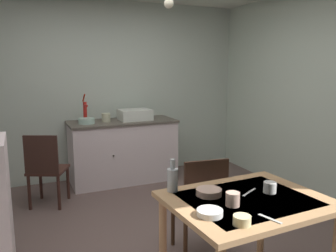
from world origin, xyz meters
name	(u,v)px	position (x,y,z in m)	size (l,w,h in m)	color
ground_plane	(153,237)	(0.00, 0.00, 0.00)	(5.32, 5.32, 0.00)	brown
wall_back	(100,91)	(0.00, 2.11, 1.28)	(4.42, 0.10, 2.55)	beige
wall_right	(330,97)	(2.21, 0.00, 1.28)	(0.10, 4.21, 2.55)	beige
counter_cabinet	(123,151)	(0.22, 1.74, 0.44)	(1.49, 0.64, 0.87)	silver
sink_basin	(135,114)	(0.41, 1.74, 0.95)	(0.44, 0.34, 0.15)	silver
hand_pump	(85,110)	(-0.28, 1.78, 1.04)	(0.05, 0.27, 0.39)	#B21E19
mixing_bowl_counter	(86,121)	(-0.29, 1.69, 0.91)	(0.22, 0.22, 0.07)	#ADD1C1
stoneware_crock	(106,117)	(-0.01, 1.74, 0.93)	(0.12, 0.12, 0.12)	beige
dining_table	(247,213)	(0.25, -1.10, 0.66)	(1.07, 0.87, 0.76)	#AC8054
chair_far_side	(200,203)	(0.26, -0.46, 0.48)	(0.45, 0.45, 0.89)	#3B2415
chair_by_counter	(46,168)	(-0.86, 1.20, 0.47)	(0.53, 0.53, 0.87)	#3E211B
serving_bowl_wide	(242,220)	(-0.01, -1.41, 0.79)	(0.10, 0.10, 0.05)	beige
soup_bowl_small	(210,213)	(-0.11, -1.23, 0.78)	(0.16, 0.16, 0.04)	white
sauce_dish	(209,192)	(0.05, -0.95, 0.78)	(0.18, 0.18, 0.04)	tan
teacup_mint	(270,187)	(0.46, -1.07, 0.80)	(0.09, 0.09, 0.08)	white
mug_dark	(233,199)	(0.09, -1.16, 0.81)	(0.09, 0.09, 0.09)	tan
glass_bottle	(173,179)	(-0.15, -0.78, 0.85)	(0.08, 0.08, 0.23)	#B7BCC1
table_knife	(249,192)	(0.33, -1.02, 0.76)	(0.19, 0.02, 0.01)	silver
teaspoon_near_bowl	(270,219)	(0.18, -1.41, 0.76)	(0.16, 0.02, 0.01)	beige
pendant_bulb	(169,4)	(0.09, -0.17, 2.13)	(0.08, 0.08, 0.08)	#F9EFCC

